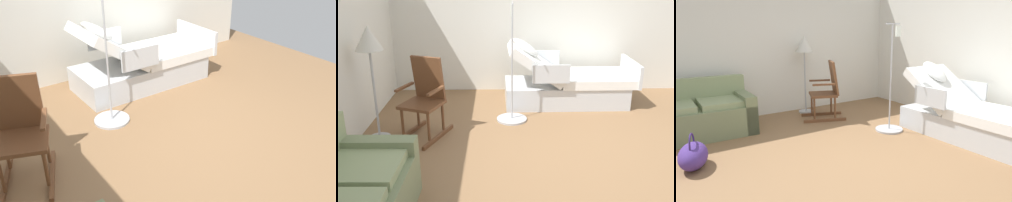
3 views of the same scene
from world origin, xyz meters
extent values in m
plane|color=olive|center=(0.00, 0.00, 0.00)|extent=(6.74, 6.74, 0.00)
cube|color=silver|center=(1.84, -0.23, 0.17)|extent=(0.89, 1.94, 0.35)
cube|color=white|center=(1.84, -0.70, 0.42)|extent=(0.92, 1.16, 0.14)
cube|color=white|center=(1.84, 0.27, 0.68)|extent=(0.92, 0.87, 0.64)
ellipsoid|color=white|center=(1.83, 0.42, 0.93)|extent=(0.34, 0.48, 0.38)
cube|color=silver|center=(1.33, 0.07, 0.63)|extent=(0.04, 0.56, 0.28)
cube|color=silver|center=(2.34, 0.08, 0.63)|extent=(0.04, 0.56, 0.28)
cube|color=silver|center=(1.85, -1.30, 0.53)|extent=(0.95, 0.06, 0.36)
cylinder|color=black|center=(1.47, 0.56, 0.05)|extent=(0.10, 0.10, 0.10)
cylinder|color=black|center=(2.19, 0.57, 0.05)|extent=(0.10, 0.10, 0.10)
cylinder|color=black|center=(1.49, -1.03, 0.05)|extent=(0.10, 0.10, 0.10)
cylinder|color=black|center=(2.21, -1.02, 0.05)|extent=(0.10, 0.10, 0.10)
cube|color=brown|center=(0.63, 2.05, 0.03)|extent=(0.72, 0.31, 0.05)
cube|color=brown|center=(0.48, 1.65, 0.03)|extent=(0.72, 0.31, 0.05)
cylinder|color=brown|center=(0.31, 1.74, 0.25)|extent=(0.04, 0.04, 0.40)
cylinder|color=brown|center=(0.45, 2.10, 0.25)|extent=(0.04, 0.04, 0.40)
cylinder|color=brown|center=(0.66, 1.61, 0.25)|extent=(0.04, 0.04, 0.40)
cylinder|color=brown|center=(0.80, 1.96, 0.25)|extent=(0.04, 0.04, 0.40)
cube|color=brown|center=(0.55, 1.85, 0.45)|extent=(0.60, 0.61, 0.04)
cube|color=brown|center=(0.74, 1.78, 0.75)|extent=(0.27, 0.45, 0.60)
cube|color=brown|center=(0.45, 1.64, 0.67)|extent=(0.38, 0.18, 0.03)
cylinder|color=#B2B5BA|center=(1.09, 0.66, 0.01)|extent=(0.44, 0.44, 0.03)
cylinder|color=#B2B5BA|center=(1.09, 0.66, 0.85)|extent=(0.02, 0.02, 1.65)
camera|label=1|loc=(-2.51, 2.40, 2.34)|focal=39.13mm
camera|label=2|loc=(-4.13, 0.87, 2.16)|focal=41.03mm
camera|label=3|loc=(-2.17, -2.85, 1.60)|focal=32.82mm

